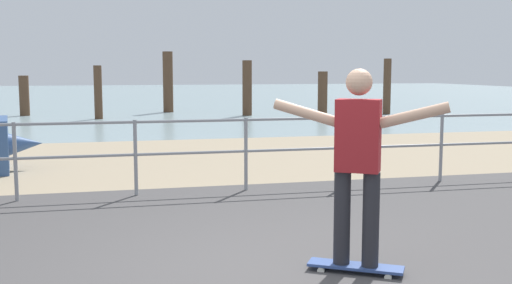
# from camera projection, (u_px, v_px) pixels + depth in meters

# --- Properties ---
(beach_strip) EXTENTS (24.00, 6.00, 0.04)m
(beach_strip) POSITION_uv_depth(u_px,v_px,m) (177.00, 159.00, 11.85)
(beach_strip) COLOR tan
(beach_strip) RESTS_ON ground
(sea_surface) EXTENTS (72.00, 50.00, 0.04)m
(sea_surface) POSITION_uv_depth(u_px,v_px,m) (128.00, 96.00, 38.87)
(sea_surface) COLOR #849EA3
(sea_surface) RESTS_ON ground
(railing_fence) EXTENTS (12.28, 0.05, 1.05)m
(railing_fence) POSITION_uv_depth(u_px,v_px,m) (135.00, 146.00, 8.27)
(railing_fence) COLOR gray
(railing_fence) RESTS_ON ground
(skateboard) EXTENTS (0.79, 0.59, 0.08)m
(skateboard) POSITION_uv_depth(u_px,v_px,m) (355.00, 267.00, 5.20)
(skateboard) COLOR #334C8C
(skateboard) RESTS_ON ground
(skateboarder) EXTENTS (1.28, 0.84, 1.65)m
(skateboarder) POSITION_uv_depth(u_px,v_px,m) (358.00, 156.00, 5.08)
(skateboarder) COLOR #26262B
(skateboarder) RESTS_ON skateboard
(groyne_post_0) EXTENTS (0.35, 0.35, 1.48)m
(groyne_post_0) POSITION_uv_depth(u_px,v_px,m) (24.00, 96.00, 22.32)
(groyne_post_0) COLOR #513826
(groyne_post_0) RESTS_ON ground
(groyne_post_1) EXTENTS (0.27, 0.27, 1.84)m
(groyne_post_1) POSITION_uv_depth(u_px,v_px,m) (98.00, 93.00, 20.86)
(groyne_post_1) COLOR #513826
(groyne_post_1) RESTS_ON ground
(groyne_post_2) EXTENTS (0.39, 0.39, 2.39)m
(groyne_post_2) POSITION_uv_depth(u_px,v_px,m) (168.00, 82.00, 24.13)
(groyne_post_2) COLOR #513826
(groyne_post_2) RESTS_ON ground
(groyne_post_3) EXTENTS (0.35, 0.35, 2.03)m
(groyne_post_3) POSITION_uv_depth(u_px,v_px,m) (247.00, 88.00, 22.41)
(groyne_post_3) COLOR #513826
(groyne_post_3) RESTS_ON ground
(groyne_post_4) EXTENTS (0.35, 0.35, 1.62)m
(groyne_post_4) POSITION_uv_depth(u_px,v_px,m) (323.00, 94.00, 22.30)
(groyne_post_4) COLOR #513826
(groyne_post_4) RESTS_ON ground
(groyne_post_5) EXTENTS (0.29, 0.29, 2.10)m
(groyne_post_5) POSITION_uv_depth(u_px,v_px,m) (387.00, 87.00, 23.10)
(groyne_post_5) COLOR #513826
(groyne_post_5) RESTS_ON ground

